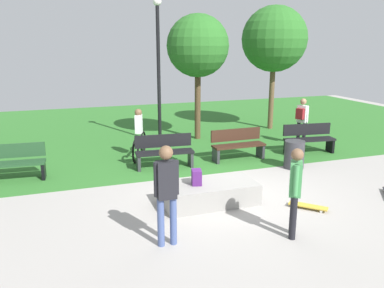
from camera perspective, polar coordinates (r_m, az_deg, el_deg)
ground_plane at (r=9.16m, az=5.88°, el=-7.24°), size 28.00×28.00×0.00m
grass_lawn at (r=16.21m, az=-5.56°, el=2.40°), size 26.60×12.54×0.01m
concrete_ledge at (r=8.53m, az=2.56°, el=-7.21°), size 2.03×0.97×0.45m
backpack_on_ledge at (r=8.34m, az=0.67°, el=-4.86°), size 0.26×0.32×0.32m
skater_performing_trick at (r=6.55m, az=-3.74°, el=-6.42°), size 0.43×0.23×1.77m
skater_watching at (r=7.10m, az=14.83°, el=-6.00°), size 0.34×0.38×1.64m
skateboard_by_ledge at (r=8.65m, az=16.60°, el=-8.67°), size 0.70×0.72×0.08m
park_bench_by_oak at (r=10.89m, az=-4.06°, el=-0.97°), size 1.63×0.60×0.91m
park_bench_near_path at (r=12.85m, az=16.66°, el=0.84°), size 1.64×0.65×0.91m
park_bench_far_right at (r=10.85m, az=-24.81°, el=-2.37°), size 1.63×0.58×0.91m
park_bench_near_lamppost at (r=11.68m, az=6.70°, el=0.02°), size 1.61×0.50×0.91m
tree_tall_oak at (r=13.89m, az=0.86°, el=14.07°), size 2.17×2.17×4.38m
tree_young_birch at (r=15.98m, az=11.94°, el=14.73°), size 2.54×2.54×4.81m
lamp_post at (r=13.33m, az=-4.93°, el=12.31°), size 0.28×0.28×4.82m
trash_bin at (r=11.20m, az=14.70°, el=-1.49°), size 0.55×0.55×0.77m
pedestrian_with_backpack at (r=13.76m, az=15.75°, el=3.76°), size 0.43×0.42×1.59m
cyclist_on_bicycle at (r=11.92m, az=-7.73°, el=1.04°), size 0.78×1.69×1.52m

